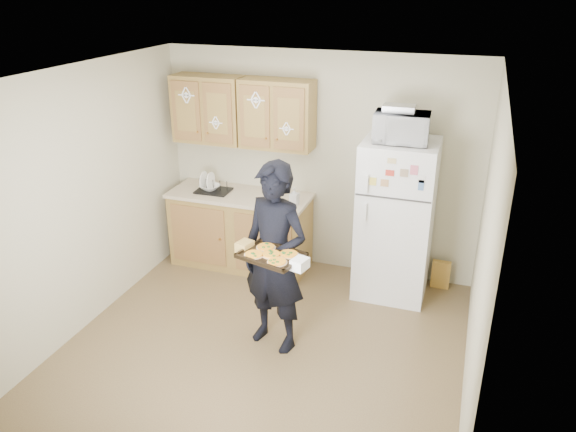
{
  "coord_description": "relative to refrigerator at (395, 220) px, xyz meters",
  "views": [
    {
      "loc": [
        1.63,
        -4.04,
        3.2
      ],
      "look_at": [
        0.09,
        0.45,
        1.17
      ],
      "focal_mm": 35.0,
      "sensor_mm": 36.0,
      "label": 1
    }
  ],
  "objects": [
    {
      "name": "upper_cab_right",
      "position": [
        -1.38,
        0.18,
        0.98
      ],
      "size": [
        0.8,
        0.33,
        0.75
      ],
      "primitive_type": "cube",
      "color": "olive",
      "rests_on": "wall_back"
    },
    {
      "name": "soap_bottle",
      "position": [
        -1.1,
        -0.06,
        0.15
      ],
      "size": [
        0.1,
        0.1,
        0.2
      ],
      "primitive_type": "imported",
      "rotation": [
        0.0,
        0.0,
        -0.1
      ],
      "color": "white",
      "rests_on": "countertop"
    },
    {
      "name": "pizza_back_right",
      "position": [
        -0.66,
        -1.55,
        0.24
      ],
      "size": [
        0.17,
        0.17,
        0.02
      ],
      "primitive_type": "cylinder",
      "color": "#FFAA20",
      "rests_on": "baking_tray"
    },
    {
      "name": "wall_right",
      "position": [
        0.85,
        -1.43,
        0.4
      ],
      "size": [
        0.04,
        3.6,
        2.5
      ],
      "primitive_type": "cube",
      "color": "#BFB99B",
      "rests_on": "floor"
    },
    {
      "name": "base_cabinet",
      "position": [
        -1.8,
        0.05,
        -0.42
      ],
      "size": [
        1.6,
        0.6,
        0.86
      ],
      "primitive_type": "cube",
      "color": "olive",
      "rests_on": "floor"
    },
    {
      "name": "microwave",
      "position": [
        -0.01,
        -0.05,
        1.0
      ],
      "size": [
        0.55,
        0.39,
        0.29
      ],
      "primitive_type": "imported",
      "rotation": [
        0.0,
        0.0,
        0.06
      ],
      "color": "white",
      "rests_on": "refrigerator"
    },
    {
      "name": "wall_left",
      "position": [
        -2.75,
        -1.43,
        0.4
      ],
      "size": [
        0.04,
        3.6,
        2.5
      ],
      "primitive_type": "cube",
      "color": "#BFB99B",
      "rests_on": "floor"
    },
    {
      "name": "wall_back",
      "position": [
        -0.95,
        0.37,
        0.4
      ],
      "size": [
        3.6,
        0.04,
        2.5
      ],
      "primitive_type": "cube",
      "color": "#BFB99B",
      "rests_on": "floor"
    },
    {
      "name": "countertop",
      "position": [
        -1.8,
        0.05,
        0.03
      ],
      "size": [
        1.64,
        0.64,
        0.04
      ],
      "primitive_type": "cube",
      "color": "beige",
      "rests_on": "base_cabinet"
    },
    {
      "name": "pizza_front_left",
      "position": [
        -0.93,
        -1.65,
        0.24
      ],
      "size": [
        0.17,
        0.17,
        0.02
      ],
      "primitive_type": "cylinder",
      "color": "#FFAA20",
      "rests_on": "baking_tray"
    },
    {
      "name": "bowl",
      "position": [
        -2.16,
        0.02,
        0.1
      ],
      "size": [
        0.29,
        0.29,
        0.06
      ],
      "primitive_type": "imported",
      "rotation": [
        0.0,
        0.0,
        -0.28
      ],
      "color": "white",
      "rests_on": "dish_rack"
    },
    {
      "name": "floor",
      "position": [
        -0.95,
        -1.43,
        -0.85
      ],
      "size": [
        3.6,
        3.6,
        0.0
      ],
      "primitive_type": "plane",
      "color": "brown",
      "rests_on": "ground"
    },
    {
      "name": "dish_rack",
      "position": [
        -2.12,
        0.02,
        0.13
      ],
      "size": [
        0.39,
        0.3,
        0.15
      ],
      "primitive_type": "cube",
      "rotation": [
        0.0,
        0.0,
        0.02
      ],
      "color": "black",
      "rests_on": "countertop"
    },
    {
      "name": "pizza_center",
      "position": [
        -0.79,
        -1.6,
        0.24
      ],
      "size": [
        0.17,
        0.17,
        0.02
      ],
      "primitive_type": "cylinder",
      "color": "#FFAA20",
      "rests_on": "baking_tray"
    },
    {
      "name": "cereal_box",
      "position": [
        0.52,
        0.24,
        -0.69
      ],
      "size": [
        0.2,
        0.07,
        0.32
      ],
      "primitive_type": "cube",
      "color": "gold",
      "rests_on": "floor"
    },
    {
      "name": "ceiling",
      "position": [
        -0.95,
        -1.43,
        1.65
      ],
      "size": [
        3.6,
        3.6,
        0.0
      ],
      "primitive_type": "plane",
      "color": "white",
      "rests_on": "wall_back"
    },
    {
      "name": "upper_cab_left",
      "position": [
        -2.2,
        0.18,
        0.98
      ],
      "size": [
        0.8,
        0.33,
        0.75
      ],
      "primitive_type": "cube",
      "color": "olive",
      "rests_on": "wall_back"
    },
    {
      "name": "wall_front",
      "position": [
        -0.95,
        -3.23,
        0.4
      ],
      "size": [
        3.6,
        0.04,
        2.5
      ],
      "primitive_type": "cube",
      "color": "#BFB99B",
      "rests_on": "floor"
    },
    {
      "name": "pizza_back_left",
      "position": [
        -0.88,
        -1.49,
        0.24
      ],
      "size": [
        0.17,
        0.17,
        0.02
      ],
      "primitive_type": "cylinder",
      "color": "#FFAA20",
      "rests_on": "baking_tray"
    },
    {
      "name": "foil_pan",
      "position": [
        -0.05,
        -0.02,
        1.18
      ],
      "size": [
        0.31,
        0.22,
        0.07
      ],
      "primitive_type": "cube",
      "rotation": [
        0.0,
        0.0,
        0.02
      ],
      "color": "silver",
      "rests_on": "microwave"
    },
    {
      "name": "person",
      "position": [
        -0.87,
        -1.31,
        0.04
      ],
      "size": [
        0.74,
        0.58,
        1.78
      ],
      "primitive_type": "imported",
      "rotation": [
        0.0,
        0.0,
        -0.27
      ],
      "color": "black",
      "rests_on": "floor"
    },
    {
      "name": "baking_tray",
      "position": [
        -0.79,
        -1.6,
        0.22
      ],
      "size": [
        0.58,
        0.49,
        0.04
      ],
      "primitive_type": "cube",
      "rotation": [
        0.0,
        0.0,
        -0.27
      ],
      "color": "black",
      "rests_on": "person"
    },
    {
      "name": "pizza_front_right",
      "position": [
        -0.7,
        -1.72,
        0.24
      ],
      "size": [
        0.17,
        0.17,
        0.02
      ],
      "primitive_type": "cylinder",
      "color": "#FFAA20",
      "rests_on": "baking_tray"
    },
    {
      "name": "refrigerator",
      "position": [
        0.0,
        0.0,
        0.0
      ],
      "size": [
        0.75,
        0.7,
        1.7
      ],
      "primitive_type": "cube",
      "color": "white",
      "rests_on": "floor"
    }
  ]
}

